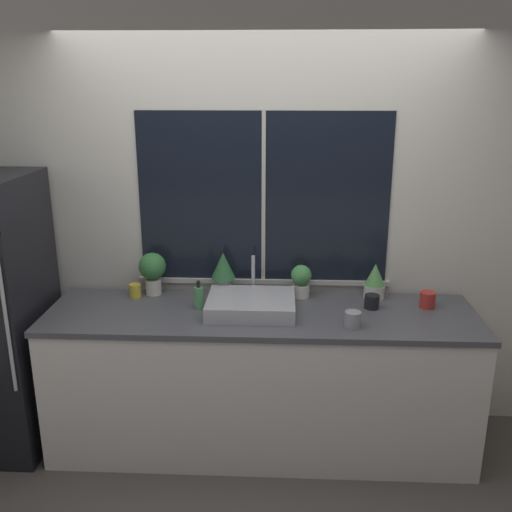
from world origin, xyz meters
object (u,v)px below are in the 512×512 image
potted_plant_center_right (301,280)px  soap_bottle (199,297)px  sink (251,304)px  potted_plant_far_left (153,270)px  potted_plant_far_right (375,281)px  mug_yellow (135,291)px  potted_plant_center_left (223,271)px  mug_red (427,300)px  mug_grey (353,319)px  mug_black (372,302)px

potted_plant_center_right → soap_bottle: (-0.62, -0.23, -0.04)m
sink → soap_bottle: (-0.32, 0.03, 0.03)m
potted_plant_far_left → soap_bottle: size_ratio=1.58×
sink → potted_plant_center_right: bearing=40.2°
potted_plant_far_right → mug_yellow: potted_plant_far_right is taller
sink → potted_plant_far_right: size_ratio=2.29×
soap_bottle → potted_plant_far_left: bearing=145.3°
potted_plant_center_left → potted_plant_far_right: bearing=0.0°
potted_plant_far_left → mug_red: 1.72m
potted_plant_far_left → potted_plant_center_left: potted_plant_center_left is taller
mug_grey → mug_black: mug_grey is taller
potted_plant_center_left → mug_red: 1.27m
potted_plant_far_left → soap_bottle: bearing=-34.7°
potted_plant_center_left → mug_grey: bearing=-30.4°
potted_plant_far_right → mug_grey: potted_plant_far_right is taller
mug_red → mug_black: (-0.34, -0.03, -0.01)m
potted_plant_center_left → potted_plant_center_right: size_ratio=1.37×
sink → potted_plant_far_right: bearing=18.5°
potted_plant_center_left → mug_grey: size_ratio=3.14×
potted_plant_far_left → mug_black: bearing=-7.1°
potted_plant_center_right → mug_red: 0.78m
potted_plant_center_left → mug_black: potted_plant_center_left is taller
mug_yellow → potted_plant_far_right: bearing=2.1°
sink → potted_plant_far_left: bearing=158.4°
sink → potted_plant_far_right: 0.81m
potted_plant_far_left → potted_plant_far_right: (1.41, -0.00, -0.05)m
mug_black → potted_plant_center_right: bearing=157.9°
soap_bottle → potted_plant_center_left: bearing=60.8°
potted_plant_far_right → mug_black: 0.19m
potted_plant_center_left → mug_grey: potted_plant_center_left is taller
potted_plant_far_left → mug_red: size_ratio=2.82×
potted_plant_far_right → mug_black: size_ratio=2.52×
soap_bottle → mug_grey: bearing=-14.1°
mug_black → soap_bottle: bearing=-177.0°
potted_plant_center_left → mug_black: bearing=-10.6°
potted_plant_far_left → mug_red: potted_plant_far_left is taller
potted_plant_far_right → mug_red: potted_plant_far_right is taller
mug_yellow → mug_black: 1.48m
mug_grey → potted_plant_far_right: bearing=67.7°
mug_yellow → soap_bottle: bearing=-21.5°
mug_red → mug_grey: bearing=-147.4°
potted_plant_center_left → mug_black: 0.94m
potted_plant_far_left → mug_yellow: (-0.10, -0.06, -0.12)m
sink → potted_plant_center_right: (0.30, 0.26, 0.07)m
potted_plant_far_right → mug_yellow: (-1.51, -0.06, -0.07)m
potted_plant_center_right → potted_plant_far_right: bearing=0.0°
soap_bottle → mug_red: soap_bottle is taller
potted_plant_far_right → mug_red: 0.34m
soap_bottle → mug_red: size_ratio=1.79×
potted_plant_center_right → mug_black: size_ratio=2.34×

